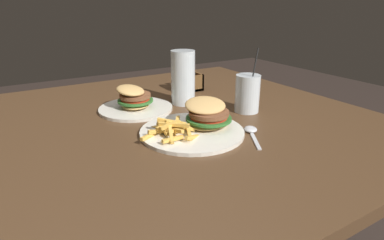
% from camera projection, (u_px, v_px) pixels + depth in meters
% --- Properties ---
extents(dining_table, '(1.45, 1.20, 0.73)m').
position_uv_depth(dining_table, '(141.00, 157.00, 0.99)').
color(dining_table, '#4C331E').
rests_on(dining_table, ground_plane).
extents(meal_plate_near, '(0.30, 0.29, 0.09)m').
position_uv_depth(meal_plate_near, '(199.00, 123.00, 0.90)').
color(meal_plate_near, silver).
rests_on(meal_plate_near, dining_table).
extents(beer_glass, '(0.08, 0.08, 0.19)m').
position_uv_depth(beer_glass, '(183.00, 80.00, 1.12)').
color(beer_glass, silver).
rests_on(beer_glass, dining_table).
extents(juice_glass, '(0.08, 0.08, 0.21)m').
position_uv_depth(juice_glass, '(247.00, 95.00, 1.05)').
color(juice_glass, silver).
rests_on(juice_glass, dining_table).
extents(spoon, '(0.09, 0.14, 0.01)m').
position_uv_depth(spoon, '(251.00, 131.00, 0.90)').
color(spoon, silver).
rests_on(spoon, dining_table).
extents(meal_plate_far, '(0.25, 0.25, 0.09)m').
position_uv_depth(meal_plate_far, '(135.00, 102.00, 1.08)').
color(meal_plate_far, silver).
rests_on(meal_plate_far, dining_table).
extents(condiment_caddy, '(0.10, 0.08, 0.11)m').
position_uv_depth(condiment_caddy, '(188.00, 81.00, 1.31)').
color(condiment_caddy, brown).
rests_on(condiment_caddy, dining_table).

